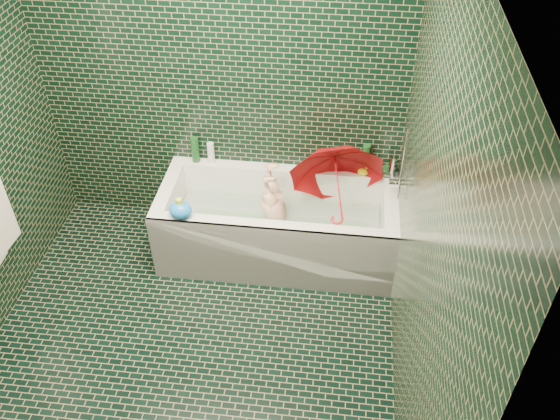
# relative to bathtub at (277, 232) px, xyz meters

# --- Properties ---
(floor) EXTENTS (2.80, 2.80, 0.00)m
(floor) POSITION_rel_bathtub_xyz_m (-0.45, -1.01, -0.21)
(floor) COLOR black
(floor) RESTS_ON ground
(wall_back) EXTENTS (2.80, 0.00, 2.80)m
(wall_back) POSITION_rel_bathtub_xyz_m (-0.45, 0.39, 1.04)
(wall_back) COLOR black
(wall_back) RESTS_ON floor
(wall_right) EXTENTS (0.00, 2.80, 2.80)m
(wall_right) POSITION_rel_bathtub_xyz_m (0.85, -1.01, 1.04)
(wall_right) COLOR black
(wall_right) RESTS_ON floor
(bathtub) EXTENTS (1.70, 0.75, 0.55)m
(bathtub) POSITION_rel_bathtub_xyz_m (0.00, 0.00, 0.00)
(bathtub) COLOR white
(bathtub) RESTS_ON floor
(bath_mat) EXTENTS (1.35, 0.47, 0.01)m
(bath_mat) POSITION_rel_bathtub_xyz_m (0.00, 0.02, -0.06)
(bath_mat) COLOR green
(bath_mat) RESTS_ON bathtub
(water) EXTENTS (1.48, 0.53, 0.00)m
(water) POSITION_rel_bathtub_xyz_m (0.00, 0.02, 0.09)
(water) COLOR silver
(water) RESTS_ON bathtub
(faucet) EXTENTS (0.18, 0.19, 0.55)m
(faucet) POSITION_rel_bathtub_xyz_m (0.81, 0.01, 0.56)
(faucet) COLOR silver
(faucet) RESTS_ON wall_right
(child) EXTENTS (0.90, 0.37, 0.31)m
(child) POSITION_rel_bathtub_xyz_m (-0.00, 0.03, 0.10)
(child) COLOR #E5B08F
(child) RESTS_ON bathtub
(umbrella) EXTENTS (0.81, 0.90, 0.88)m
(umbrella) POSITION_rel_bathtub_xyz_m (0.42, 0.07, 0.40)
(umbrella) COLOR red
(umbrella) RESTS_ON bathtub
(soap_bottle_a) EXTENTS (0.13, 0.13, 0.26)m
(soap_bottle_a) POSITION_rel_bathtub_xyz_m (0.74, 0.32, 0.34)
(soap_bottle_a) COLOR white
(soap_bottle_a) RESTS_ON bathtub
(soap_bottle_b) EXTENTS (0.11, 0.11, 0.20)m
(soap_bottle_b) POSITION_rel_bathtub_xyz_m (0.70, 0.31, 0.34)
(soap_bottle_b) COLOR #4C1B68
(soap_bottle_b) RESTS_ON bathtub
(soap_bottle_c) EXTENTS (0.17, 0.17, 0.17)m
(soap_bottle_c) POSITION_rel_bathtub_xyz_m (0.74, 0.32, 0.34)
(soap_bottle_c) COLOR #14471A
(soap_bottle_c) RESTS_ON bathtub
(bottle_right_tall) EXTENTS (0.07, 0.07, 0.24)m
(bottle_right_tall) POSITION_rel_bathtub_xyz_m (0.60, 0.35, 0.46)
(bottle_right_tall) COLOR #14471A
(bottle_right_tall) RESTS_ON bathtub
(bottle_right_pump) EXTENTS (0.05, 0.05, 0.19)m
(bottle_right_pump) POSITION_rel_bathtub_xyz_m (0.80, 0.31, 0.43)
(bottle_right_pump) COLOR silver
(bottle_right_pump) RESTS_ON bathtub
(bottle_left_tall) EXTENTS (0.08, 0.08, 0.20)m
(bottle_left_tall) POSITION_rel_bathtub_xyz_m (-0.66, 0.35, 0.44)
(bottle_left_tall) COLOR #14471A
(bottle_left_tall) RESTS_ON bathtub
(bottle_left_short) EXTENTS (0.05, 0.05, 0.17)m
(bottle_left_short) POSITION_rel_bathtub_xyz_m (-0.55, 0.35, 0.42)
(bottle_left_short) COLOR white
(bottle_left_short) RESTS_ON bathtub
(rubber_duck) EXTENTS (0.11, 0.09, 0.08)m
(rubber_duck) POSITION_rel_bathtub_xyz_m (0.60, 0.32, 0.38)
(rubber_duck) COLOR yellow
(rubber_duck) RESTS_ON bathtub
(bath_toy) EXTENTS (0.18, 0.15, 0.15)m
(bath_toy) POSITION_rel_bathtub_xyz_m (-0.61, -0.31, 0.41)
(bath_toy) COLOR #1B82FA
(bath_toy) RESTS_ON bathtub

